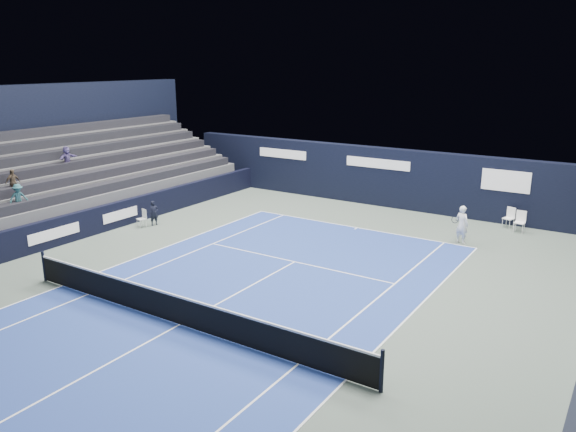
# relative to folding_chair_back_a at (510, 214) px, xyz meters

# --- Properties ---
(ground) EXTENTS (48.00, 48.00, 0.00)m
(ground) POSITION_rel_folding_chair_back_a_xyz_m (-5.92, -13.83, -0.64)
(ground) COLOR #4B594F
(ground) RESTS_ON ground
(court_surface) EXTENTS (10.97, 23.77, 0.01)m
(court_surface) POSITION_rel_folding_chair_back_a_xyz_m (-5.92, -15.83, -0.63)
(court_surface) COLOR navy
(court_surface) RESTS_ON ground
(folding_chair_back_a) EXTENTS (0.53, 0.55, 0.96)m
(folding_chair_back_a) POSITION_rel_folding_chair_back_a_xyz_m (0.00, 0.00, 0.00)
(folding_chair_back_a) COLOR white
(folding_chair_back_a) RESTS_ON ground
(folding_chair_back_b) EXTENTS (0.45, 0.43, 0.99)m
(folding_chair_back_b) POSITION_rel_folding_chair_back_a_xyz_m (0.55, -0.55, -0.07)
(folding_chair_back_b) COLOR white
(folding_chair_back_b) RESTS_ON ground
(line_judge_chair) EXTENTS (0.44, 0.43, 0.84)m
(line_judge_chair) POSITION_rel_folding_chair_back_a_xyz_m (-14.46, -9.22, -0.16)
(line_judge_chair) COLOR silver
(line_judge_chair) RESTS_ON ground
(line_judge) EXTENTS (0.42, 0.50, 1.17)m
(line_judge) POSITION_rel_folding_chair_back_a_xyz_m (-14.21, -8.73, -0.05)
(line_judge) COLOR black
(line_judge) RESTS_ON ground
(court_markings) EXTENTS (11.03, 23.83, 0.00)m
(court_markings) POSITION_rel_folding_chair_back_a_xyz_m (-5.92, -15.83, -0.63)
(court_markings) COLOR white
(court_markings) RESTS_ON court_surface
(tennis_net) EXTENTS (12.90, 0.10, 1.10)m
(tennis_net) POSITION_rel_folding_chair_back_a_xyz_m (-5.92, -15.83, -0.13)
(tennis_net) COLOR black
(tennis_net) RESTS_ON ground
(back_sponsor_wall) EXTENTS (26.00, 0.63, 3.10)m
(back_sponsor_wall) POSITION_rel_folding_chair_back_a_xyz_m (-5.92, 0.67, 0.92)
(back_sponsor_wall) COLOR black
(back_sponsor_wall) RESTS_ON ground
(side_barrier_left) EXTENTS (0.33, 22.00, 1.20)m
(side_barrier_left) POSITION_rel_folding_chair_back_a_xyz_m (-15.42, -9.86, -0.04)
(side_barrier_left) COLOR black
(side_barrier_left) RESTS_ON ground
(spectator_stand) EXTENTS (6.00, 18.00, 6.40)m
(spectator_stand) POSITION_rel_folding_chair_back_a_xyz_m (-19.20, -8.84, 1.32)
(spectator_stand) COLOR #48484B
(spectator_stand) RESTS_ON ground
(tennis_player) EXTENTS (0.69, 0.89, 1.65)m
(tennis_player) POSITION_rel_folding_chair_back_a_xyz_m (-1.22, -3.61, 0.19)
(tennis_player) COLOR white
(tennis_player) RESTS_ON ground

